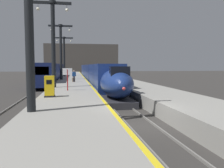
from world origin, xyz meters
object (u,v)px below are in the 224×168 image
station_column_mid (53,36)px  rolling_suitcase (74,80)px  station_column_far (61,47)px  highspeed_train_main (94,73)px  departure_info_board (67,75)px  passenger_near_edge (74,75)px  ticket_machine_yellow (50,87)px  regional_train_adjacent (53,72)px  station_column_distant (64,52)px

station_column_mid → rolling_suitcase: size_ratio=9.46×
station_column_mid → station_column_far: station_column_mid is taller
highspeed_train_main → departure_info_board: bearing=-101.0°
passenger_near_edge → departure_info_board: 11.90m
passenger_near_edge → highspeed_train_main: bearing=70.2°
highspeed_train_main → station_column_far: station_column_far is taller
rolling_suitcase → departure_info_board: 12.05m
passenger_near_edge → ticket_machine_yellow: size_ratio=1.06×
passenger_near_edge → ticket_machine_yellow: 16.42m
ticket_machine_yellow → station_column_mid: bearing=92.5°
regional_train_adjacent → ticket_machine_yellow: regional_train_adjacent is taller
station_column_far → station_column_distant: bearing=90.0°
passenger_near_edge → ticket_machine_yellow: (-1.81, -16.32, -0.25)m
station_column_distant → departure_info_board: 31.16m
regional_train_adjacent → rolling_suitcase: 15.63m
station_column_mid → ticket_machine_yellow: bearing=-87.5°
highspeed_train_main → regional_train_adjacent: bearing=149.7°
passenger_near_edge → ticket_machine_yellow: bearing=-96.3°
station_column_mid → rolling_suitcase: 10.12m
highspeed_train_main → station_column_far: size_ratio=6.08×
regional_train_adjacent → station_column_distant: station_column_distant is taller
station_column_distant → passenger_near_edge: bearing=-83.5°
regional_train_adjacent → station_column_mid: size_ratio=3.94×
highspeed_train_main → station_column_distant: size_ratio=6.41×
station_column_mid → departure_info_board: station_column_mid is taller
station_column_far → station_column_distant: size_ratio=1.06×
passenger_near_edge → departure_info_board: departure_info_board is taller
station_column_mid → departure_info_board: size_ratio=4.38×
station_column_distant → highspeed_train_main: bearing=-55.7°
station_column_mid → ticket_machine_yellow: 9.40m
rolling_suitcase → station_column_mid: bearing=-104.1°
station_column_mid → regional_train_adjacent: bearing=95.4°
rolling_suitcase → departure_info_board: (-0.55, -11.98, 1.20)m
highspeed_train_main → station_column_far: bearing=-144.5°
ticket_machine_yellow → highspeed_train_main: bearing=78.3°
station_column_far → departure_info_board: station_column_far is taller
highspeed_train_main → passenger_near_edge: size_ratio=33.40×
station_column_distant → departure_info_board: (1.56, -30.89, -3.82)m
highspeed_train_main → departure_info_board: size_ratio=26.63×
station_column_far → ticket_machine_yellow: bearing=-89.1°
station_column_mid → departure_info_board: bearing=-66.6°
ticket_machine_yellow → rolling_suitcase: bearing=83.9°
regional_train_adjacent → station_column_mid: 23.91m
station_column_mid → station_column_far: size_ratio=1.00×
regional_train_adjacent → passenger_near_edge: 15.72m
station_column_mid → station_column_far: bearing=90.0°
rolling_suitcase → station_column_far: bearing=109.2°
rolling_suitcase → ticket_machine_yellow: size_ratio=0.61×
station_column_distant → rolling_suitcase: size_ratio=8.97×
station_column_mid → station_column_distant: bearing=90.0°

